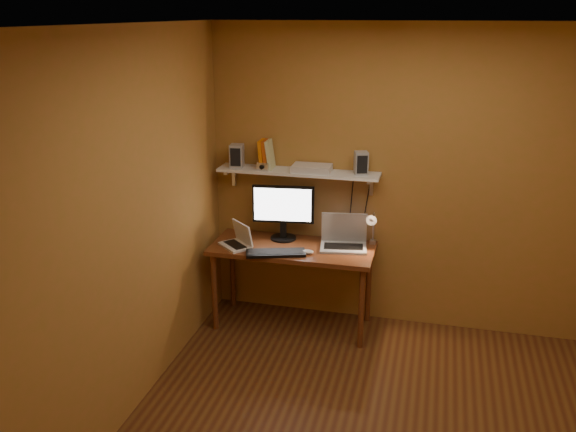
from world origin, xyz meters
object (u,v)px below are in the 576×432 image
(shelf_camera, at_px, (263,167))
(wall_shelf, at_px, (298,172))
(speaker_left, at_px, (237,156))
(router, at_px, (312,168))
(keyboard, at_px, (276,253))
(desk_lamp, at_px, (372,225))
(netbook, at_px, (239,240))
(monitor, at_px, (283,210))
(mouse, at_px, (308,252))
(laptop, at_px, (344,238))
(desk, at_px, (293,256))
(speaker_right, at_px, (361,163))

(shelf_camera, bearing_deg, wall_shelf, 13.52)
(wall_shelf, height_order, speaker_left, speaker_left)
(speaker_left, relative_size, router, 0.61)
(keyboard, distance_m, desk_lamp, 0.85)
(netbook, distance_m, shelf_camera, 0.66)
(monitor, xyz_separation_m, router, (0.24, 0.03, 0.38))
(monitor, xyz_separation_m, mouse, (0.28, -0.29, -0.26))
(laptop, distance_m, netbook, 0.90)
(monitor, xyz_separation_m, speaker_left, (-0.42, 0.02, 0.45))
(wall_shelf, bearing_deg, mouse, -63.95)
(monitor, distance_m, netbook, 0.47)
(wall_shelf, bearing_deg, desk, -90.00)
(monitor, distance_m, keyboard, 0.45)
(router, bearing_deg, wall_shelf, 178.52)
(speaker_left, bearing_deg, desk, -24.13)
(wall_shelf, xyz_separation_m, mouse, (0.16, -0.33, -0.59))
(desk_lamp, bearing_deg, router, 173.16)
(mouse, bearing_deg, laptop, 29.22)
(keyboard, xyz_separation_m, shelf_camera, (-0.20, 0.34, 0.64))
(speaker_right, distance_m, router, 0.42)
(monitor, relative_size, netbook, 1.60)
(shelf_camera, bearing_deg, desk_lamp, 0.17)
(netbook, xyz_separation_m, keyboard, (0.36, -0.11, -0.04))
(netbook, bearing_deg, laptop, 55.21)
(speaker_left, height_order, router, speaker_left)
(wall_shelf, distance_m, desk_lamp, 0.77)
(keyboard, relative_size, speaker_right, 2.55)
(monitor, xyz_separation_m, netbook, (-0.33, -0.26, -0.22))
(desk, bearing_deg, speaker_right, 20.26)
(keyboard, distance_m, mouse, 0.27)
(laptop, distance_m, speaker_left, 1.17)
(wall_shelf, height_order, keyboard, wall_shelf)
(wall_shelf, bearing_deg, laptop, -11.88)
(desk, height_order, desk_lamp, desk_lamp)
(desk, relative_size, router, 4.27)
(desk, xyz_separation_m, monitor, (-0.12, 0.16, 0.36))
(desk_lamp, distance_m, speaker_left, 1.31)
(shelf_camera, bearing_deg, netbook, -125.02)
(speaker_left, bearing_deg, laptop, -10.27)
(speaker_left, height_order, speaker_right, speaker_left)
(monitor, height_order, desk_lamp, monitor)
(desk, xyz_separation_m, speaker_right, (0.54, 0.20, 0.81))
(monitor, height_order, netbook, monitor)
(desk_lamp, bearing_deg, keyboard, -155.78)
(netbook, distance_m, keyboard, 0.38)
(desk, bearing_deg, speaker_left, 161.61)
(monitor, height_order, shelf_camera, shelf_camera)
(wall_shelf, relative_size, mouse, 13.75)
(desk_lamp, distance_m, shelf_camera, 1.05)
(netbook, height_order, keyboard, netbook)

